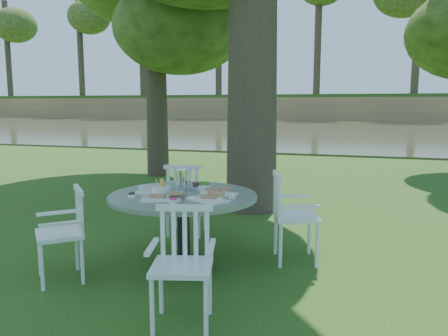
# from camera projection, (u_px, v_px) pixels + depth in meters

# --- Properties ---
(ground) EXTENTS (140.00, 140.00, 0.00)m
(ground) POSITION_uv_depth(u_px,v_px,m) (219.00, 243.00, 5.07)
(ground) COLOR #17380B
(ground) RESTS_ON ground
(table) EXTENTS (1.43, 1.43, 0.73)m
(table) POSITION_uv_depth(u_px,v_px,m) (183.00, 208.00, 4.23)
(table) COLOR black
(table) RESTS_ON ground
(chair_ne) EXTENTS (0.54, 0.56, 0.91)m
(chair_ne) POSITION_uv_depth(u_px,v_px,m) (287.00, 210.00, 4.41)
(chair_ne) COLOR white
(chair_ne) RESTS_ON ground
(chair_nw) EXTENTS (0.50, 0.47, 0.88)m
(chair_nw) POSITION_uv_depth(u_px,v_px,m) (185.00, 194.00, 5.28)
(chair_nw) COLOR white
(chair_nw) RESTS_ON ground
(chair_sw) EXTENTS (0.58, 0.58, 0.84)m
(chair_sw) POSITION_uv_depth(u_px,v_px,m) (69.00, 226.00, 3.97)
(chair_sw) COLOR white
(chair_sw) RESTS_ON ground
(chair_se) EXTENTS (0.52, 0.50, 0.85)m
(chair_se) POSITION_uv_depth(u_px,v_px,m) (183.00, 255.00, 3.20)
(chair_se) COLOR white
(chair_se) RESTS_ON ground
(tableware) EXTENTS (1.13, 0.81, 0.21)m
(tableware) POSITION_uv_depth(u_px,v_px,m) (180.00, 189.00, 4.27)
(tableware) COLOR white
(tableware) RESTS_ON table
(river) EXTENTS (100.00, 28.00, 0.12)m
(river) POSITION_uv_depth(u_px,v_px,m) (333.00, 130.00, 26.81)
(river) COLOR #363821
(river) RESTS_ON ground
(far_bank) EXTENTS (100.00, 18.00, 15.20)m
(far_bank) POSITION_uv_depth(u_px,v_px,m) (349.00, 46.00, 42.80)
(far_bank) COLOR olive
(far_bank) RESTS_ON ground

